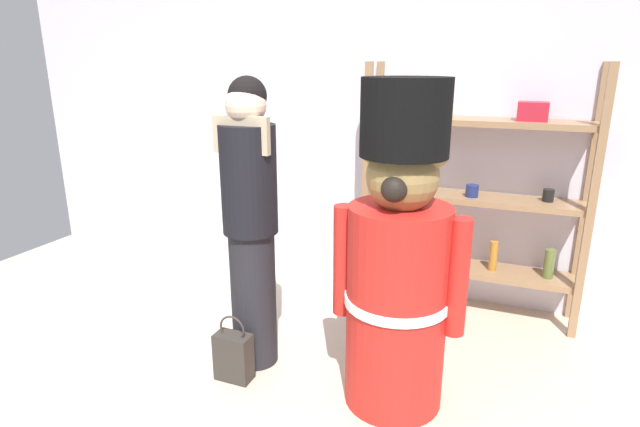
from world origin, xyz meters
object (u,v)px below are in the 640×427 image
at_px(merchandise_shelf, 472,192).
at_px(person_shopper, 251,220).
at_px(shopping_bag, 234,356).
at_px(teddy_bear_guard, 398,266).

bearing_deg(merchandise_shelf, person_shopper, -132.79).
height_order(merchandise_shelf, shopping_bag, merchandise_shelf).
relative_size(person_shopper, shopping_bag, 4.22).
xyz_separation_m(merchandise_shelf, person_shopper, (-1.10, -1.19, 0.01)).
distance_m(teddy_bear_guard, shopping_bag, 1.11).
distance_m(person_shopper, shopping_bag, 0.79).
relative_size(teddy_bear_guard, person_shopper, 1.00).
distance_m(merchandise_shelf, person_shopper, 1.62).
distance_m(teddy_bear_guard, person_shopper, 0.89).
xyz_separation_m(teddy_bear_guard, shopping_bag, (-0.89, -0.17, -0.63)).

